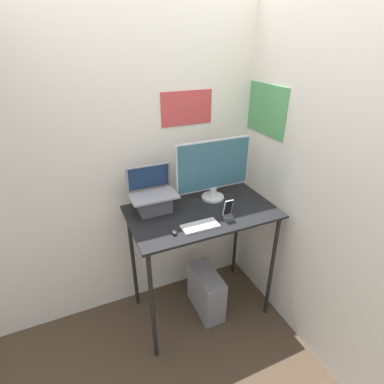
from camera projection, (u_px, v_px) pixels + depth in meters
ground_plane at (217, 336)px, 2.52m from camera, size 12.00×12.00×0.00m
wall_back at (181, 161)px, 2.53m from camera, size 6.00×0.06×2.60m
wall_side_right at (304, 183)px, 2.15m from camera, size 0.06×6.00×2.60m
desk at (202, 225)px, 2.36m from camera, size 1.13×0.66×1.04m
laptop at (154, 199)px, 2.26m from camera, size 0.35×0.23×0.35m
monitor at (214, 170)px, 2.37m from camera, size 0.63×0.18×0.50m
keyboard at (200, 226)px, 2.10m from camera, size 0.26×0.12×0.02m
mouse at (174, 232)px, 2.03m from camera, size 0.03×0.06×0.03m
cell_phone at (228, 215)px, 2.17m from camera, size 0.07×0.07×0.16m
computer_tower at (206, 292)px, 2.68m from camera, size 0.19×0.43×0.42m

